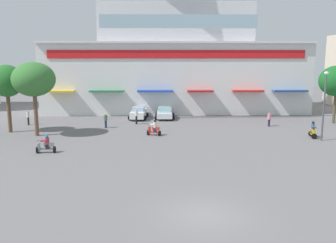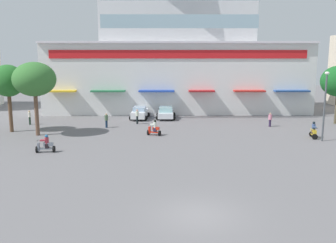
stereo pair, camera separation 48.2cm
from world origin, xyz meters
TOP-DOWN VIEW (x-y plane):
  - ground_plane at (0.00, 13.00)m, footprint 128.00×128.00m
  - colonial_building at (0.00, 35.53)m, footprint 35.22×15.18m
  - plaza_tree_0 at (-17.38, 20.11)m, footprint 3.29×2.87m
  - plaza_tree_2 at (-14.12, 18.38)m, footprint 4.04×4.28m
  - parked_car_0 at (-4.78, 27.77)m, footprint 2.43×4.33m
  - parked_car_1 at (-1.56, 27.83)m, footprint 2.50×4.13m
  - scooter_rider_0 at (12.38, 16.95)m, footprint 0.73×1.39m
  - scooter_rider_2 at (-2.72, 18.22)m, footprint 1.40×0.93m
  - scooter_rider_4 at (-11.29, 11.95)m, footprint 1.51×0.62m
  - pedestrian_0 at (-4.82, 24.28)m, footprint 0.44×0.44m
  - pedestrian_1 at (-7.99, 22.15)m, footprint 0.43×0.43m
  - pedestrian_2 at (-16.90, 23.96)m, footprint 0.45×0.45m
  - pedestrian_3 at (9.85, 22.61)m, footprint 0.47×0.47m
  - streetlamp_near at (12.71, 15.74)m, footprint 0.40×0.40m

SIDE VIEW (x-z plane):
  - ground_plane at x=0.00m, z-range 0.00..0.00m
  - scooter_rider_4 at x=-11.29m, z-range -0.13..1.33m
  - scooter_rider_2 at x=-2.72m, z-range -0.14..1.43m
  - scooter_rider_0 at x=12.38m, z-range -0.14..1.44m
  - parked_car_1 at x=-1.56m, z-range 0.01..1.43m
  - parked_car_0 at x=-4.78m, z-range 0.01..1.51m
  - pedestrian_3 at x=9.85m, z-range 0.09..1.61m
  - pedestrian_1 at x=-7.99m, z-range 0.10..1.67m
  - pedestrian_2 at x=-16.90m, z-range 0.12..1.75m
  - pedestrian_0 at x=-4.82m, z-range 0.12..1.80m
  - streetlamp_near at x=12.71m, z-range 0.56..6.87m
  - plaza_tree_0 at x=-17.38m, z-range 1.75..8.56m
  - plaza_tree_2 at x=-14.12m, z-range 1.89..9.00m
  - colonial_building at x=0.00m, z-range -1.56..18.21m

